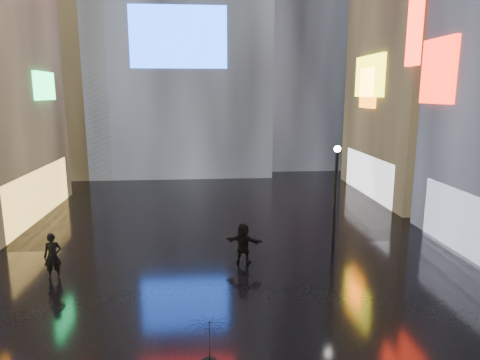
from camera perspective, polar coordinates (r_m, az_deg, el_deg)
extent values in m
plane|color=black|center=(21.59, -1.81, -8.78)|extent=(140.00, 140.00, 0.00)
cube|color=#FFC659|center=(28.72, -25.23, -1.62)|extent=(0.20, 10.00, 3.00)
cube|color=#16CB58|center=(29.71, -24.63, 11.33)|extent=(0.25, 3.00, 1.71)
cube|color=white|center=(21.91, 29.23, -5.87)|extent=(0.20, 9.00, 3.00)
cube|color=red|center=(24.45, 24.94, 13.04)|extent=(0.25, 2.99, 3.26)
cube|color=white|center=(33.11, 16.76, 0.63)|extent=(0.20, 9.00, 3.00)
cube|color=yellow|center=(32.79, 16.87, 13.11)|extent=(0.25, 4.92, 2.91)
cube|color=orange|center=(32.88, 16.71, 11.68)|extent=(0.25, 2.63, 2.87)
cube|color=#194CFF|center=(37.44, -8.23, 18.36)|extent=(8.00, 0.20, 5.00)
cube|color=black|center=(44.50, -22.88, 17.80)|extent=(10.00, 10.00, 26.00)
cylinder|color=black|center=(20.02, 12.54, -3.20)|extent=(0.16, 0.16, 5.00)
sphere|color=white|center=(19.54, 12.87, 4.05)|extent=(0.30, 0.30, 0.30)
imported|color=black|center=(19.24, 0.45, -8.44)|extent=(1.80, 1.09, 1.85)
imported|color=black|center=(19.28, -23.69, -9.31)|extent=(0.76, 0.55, 1.92)
imported|color=black|center=(9.87, -4.17, -20.42)|extent=(1.36, 1.37, 0.94)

